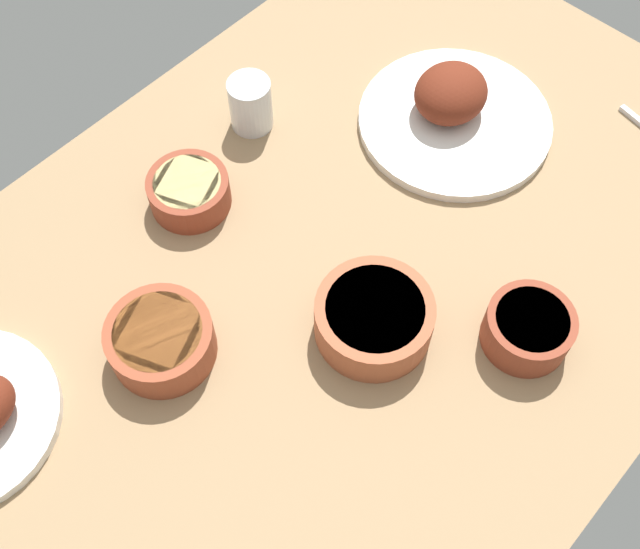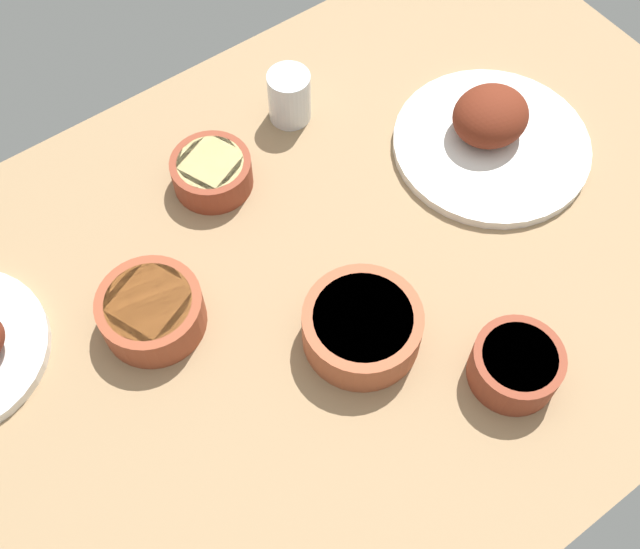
# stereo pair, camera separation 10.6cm
# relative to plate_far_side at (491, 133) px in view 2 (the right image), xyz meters

# --- Properties ---
(dining_table) EXTENTS (1.40, 0.90, 0.04)m
(dining_table) POSITION_rel_plate_far_side_xyz_m (-0.35, -0.05, -0.05)
(dining_table) COLOR #937551
(dining_table) RESTS_ON ground
(plate_far_side) EXTENTS (0.30, 0.30, 0.09)m
(plate_far_side) POSITION_rel_plate_far_side_xyz_m (0.00, 0.00, 0.00)
(plate_far_side) COLOR silver
(plate_far_side) RESTS_ON dining_table
(bowl_cream) EXTENTS (0.16, 0.16, 0.06)m
(bowl_cream) POSITION_rel_plate_far_side_xyz_m (-0.36, -0.15, 0.01)
(bowl_cream) COLOR #A35133
(bowl_cream) RESTS_ON dining_table
(bowl_soup) EXTENTS (0.14, 0.14, 0.06)m
(bowl_soup) POSITION_rel_plate_far_side_xyz_m (-0.56, 0.03, 0.01)
(bowl_soup) COLOR brown
(bowl_soup) RESTS_ON dining_table
(bowl_pasta) EXTENTS (0.12, 0.12, 0.05)m
(bowl_pasta) POSITION_rel_plate_far_side_xyz_m (-0.38, 0.18, 0.00)
(bowl_pasta) COLOR brown
(bowl_pasta) RESTS_ON dining_table
(bowl_sauce) EXTENTS (0.11, 0.11, 0.06)m
(bowl_sauce) POSITION_rel_plate_far_side_xyz_m (-0.23, -0.30, 0.01)
(bowl_sauce) COLOR brown
(bowl_sauce) RESTS_ON dining_table
(water_tumbler) EXTENTS (0.07, 0.07, 0.08)m
(water_tumbler) POSITION_rel_plate_far_side_xyz_m (-0.21, 0.22, 0.02)
(water_tumbler) COLOR silver
(water_tumbler) RESTS_ON dining_table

